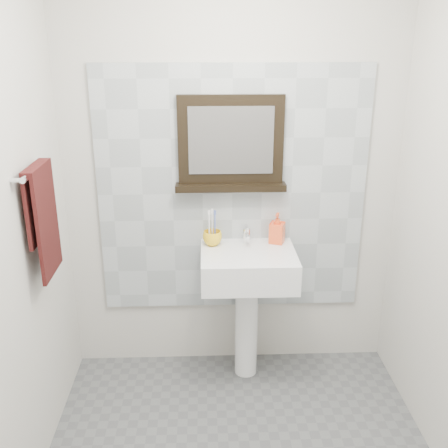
# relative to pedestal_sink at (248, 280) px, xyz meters

# --- Properties ---
(back_wall) EXTENTS (2.00, 0.01, 2.50)m
(back_wall) POSITION_rel_pedestal_sink_xyz_m (-0.08, 0.23, 0.57)
(back_wall) COLOR beige
(back_wall) RESTS_ON ground
(splashback) EXTENTS (1.60, 0.02, 1.50)m
(splashback) POSITION_rel_pedestal_sink_xyz_m (-0.08, 0.21, 0.47)
(splashback) COLOR #A2ABB0
(splashback) RESTS_ON back_wall
(pedestal_sink) EXTENTS (0.55, 0.44, 0.96)m
(pedestal_sink) POSITION_rel_pedestal_sink_xyz_m (0.00, 0.00, 0.00)
(pedestal_sink) COLOR white
(pedestal_sink) RESTS_ON ground
(toothbrush_cup) EXTENTS (0.14, 0.14, 0.09)m
(toothbrush_cup) POSITION_rel_pedestal_sink_xyz_m (-0.21, 0.11, 0.23)
(toothbrush_cup) COLOR yellow
(toothbrush_cup) RESTS_ON pedestal_sink
(toothbrushes) EXTENTS (0.05, 0.04, 0.21)m
(toothbrushes) POSITION_rel_pedestal_sink_xyz_m (-0.21, 0.11, 0.31)
(toothbrushes) COLOR white
(toothbrushes) RESTS_ON toothbrush_cup
(soap_dispenser) EXTENTS (0.11, 0.11, 0.19)m
(soap_dispenser) POSITION_rel_pedestal_sink_xyz_m (0.18, 0.13, 0.28)
(soap_dispenser) COLOR red
(soap_dispenser) RESTS_ON pedestal_sink
(framed_mirror) EXTENTS (0.65, 0.11, 0.55)m
(framed_mirror) POSITION_rel_pedestal_sink_xyz_m (-0.10, 0.19, 0.77)
(framed_mirror) COLOR black
(framed_mirror) RESTS_ON back_wall
(towel_bar) EXTENTS (0.07, 0.40, 0.03)m
(towel_bar) POSITION_rel_pedestal_sink_xyz_m (-1.03, -0.39, 0.78)
(towel_bar) COLOR silver
(towel_bar) RESTS_ON left_wall
(hand_towel) EXTENTS (0.06, 0.30, 0.55)m
(hand_towel) POSITION_rel_pedestal_sink_xyz_m (-1.02, -0.39, 0.57)
(hand_towel) COLOR black
(hand_towel) RESTS_ON towel_bar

